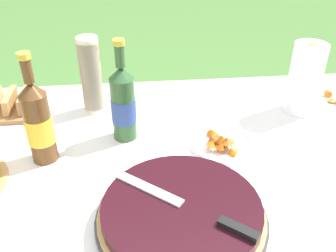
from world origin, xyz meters
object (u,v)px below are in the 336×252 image
at_px(berry_tart, 181,214).
at_px(paper_towel_roll, 305,79).
at_px(cup_stack, 91,76).
at_px(cider_bottle_green, 124,103).
at_px(serving_knife, 193,208).
at_px(snack_plate_left, 222,144).
at_px(cider_bottle_amber, 38,122).

height_order(berry_tart, paper_towel_roll, paper_towel_roll).
xyz_separation_m(cup_stack, cider_bottle_green, (0.11, -0.18, -0.01)).
bearing_deg(berry_tart, serving_knife, -39.37).
height_order(berry_tart, cup_stack, cup_stack).
relative_size(berry_tart, paper_towel_roll, 1.63).
height_order(cup_stack, cider_bottle_green, cider_bottle_green).
bearing_deg(paper_towel_roll, snack_plate_left, -148.86).
relative_size(cider_bottle_green, snack_plate_left, 1.63).
xyz_separation_m(berry_tart, snack_plate_left, (0.16, 0.29, -0.01)).
bearing_deg(snack_plate_left, cup_stack, 146.05).
relative_size(cup_stack, snack_plate_left, 1.36).
distance_m(berry_tart, cider_bottle_green, 0.41).
bearing_deg(paper_towel_roll, cider_bottle_green, -170.25).
height_order(berry_tart, snack_plate_left, same).
distance_m(cup_stack, cider_bottle_green, 0.21).
bearing_deg(cup_stack, paper_towel_roll, -5.99).
height_order(berry_tart, serving_knife, serving_knife).
bearing_deg(cider_bottle_green, snack_plate_left, -17.09).
height_order(cider_bottle_amber, paper_towel_roll, cider_bottle_amber).
bearing_deg(snack_plate_left, berry_tart, -119.26).
distance_m(snack_plate_left, paper_towel_roll, 0.39).
relative_size(serving_knife, paper_towel_roll, 1.24).
bearing_deg(cider_bottle_green, serving_knife, -69.24).
bearing_deg(snack_plate_left, paper_towel_roll, 31.14).
distance_m(serving_knife, cup_stack, 0.63).
height_order(serving_knife, cider_bottle_amber, cider_bottle_amber).
bearing_deg(snack_plate_left, cider_bottle_green, 162.91).
bearing_deg(serving_knife, snack_plate_left, -74.96).
height_order(snack_plate_left, paper_towel_roll, paper_towel_roll).
bearing_deg(cup_stack, serving_knife, -65.64).
relative_size(snack_plate_left, paper_towel_roll, 0.80).
height_order(cup_stack, paper_towel_roll, cup_stack).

